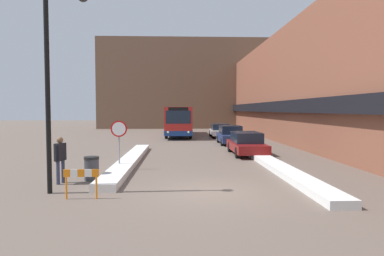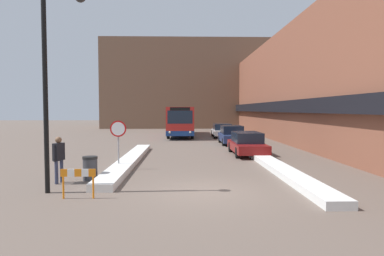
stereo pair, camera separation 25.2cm
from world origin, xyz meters
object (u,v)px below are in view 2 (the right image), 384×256
at_px(parked_car_front, 247,143).
at_px(parked_car_back, 222,130).
at_px(parked_car_middle, 232,135).
at_px(pedestrian, 59,155).
at_px(construction_barricade, 78,178).
at_px(stop_sign, 118,134).
at_px(trash_bin, 90,168).
at_px(city_bus, 180,120).
at_px(street_lamp, 53,68).

xyz_separation_m(parked_car_front, parked_car_back, (0.00, 13.48, -0.01)).
height_order(parked_car_middle, pedestrian, pedestrian).
xyz_separation_m(parked_car_front, parked_car_middle, (0.00, 6.60, 0.03)).
bearing_deg(construction_barricade, parked_car_middle, 66.71).
bearing_deg(parked_car_middle, stop_sign, -120.99).
xyz_separation_m(stop_sign, trash_bin, (-0.67, -2.42, -1.19)).
bearing_deg(parked_car_back, parked_car_front, -90.00).
bearing_deg(pedestrian, city_bus, 5.63).
bearing_deg(parked_car_back, pedestrian, -112.05).
bearing_deg(street_lamp, parked_car_middle, 62.84).
distance_m(parked_car_middle, construction_barricade, 18.43).
xyz_separation_m(parked_car_front, trash_bin, (-7.68, -7.48, -0.23)).
height_order(parked_car_front, stop_sign, stop_sign).
relative_size(parked_car_middle, stop_sign, 1.83).
xyz_separation_m(parked_car_middle, pedestrian, (-8.71, -14.62, 0.33)).
distance_m(parked_car_front, pedestrian, 11.85).
bearing_deg(parked_car_middle, construction_barricade, -113.29).
relative_size(city_bus, street_lamp, 1.79).
height_order(parked_car_back, construction_barricade, parked_car_back).
relative_size(parked_car_front, parked_car_middle, 1.13).
height_order(parked_car_back, stop_sign, stop_sign).
bearing_deg(trash_bin, parked_car_front, 44.25).
distance_m(pedestrian, trash_bin, 1.30).
xyz_separation_m(parked_car_front, pedestrian, (-8.71, -8.02, 0.36)).
height_order(city_bus, construction_barricade, city_bus).
relative_size(parked_car_middle, trash_bin, 4.43).
xyz_separation_m(pedestrian, construction_barricade, (1.42, -2.30, -0.40)).
bearing_deg(construction_barricade, stop_sign, 86.97).
relative_size(city_bus, stop_sign, 5.30).
height_order(stop_sign, pedestrian, stop_sign).
bearing_deg(pedestrian, stop_sign, -13.60).
xyz_separation_m(trash_bin, construction_barricade, (0.39, -2.84, 0.19)).
bearing_deg(pedestrian, parked_car_middle, -14.48).
distance_m(stop_sign, pedestrian, 3.47).
bearing_deg(construction_barricade, parked_car_front, 54.78).
height_order(city_bus, pedestrian, city_bus).
xyz_separation_m(street_lamp, construction_barricade, (1.00, -0.78, -3.51)).
relative_size(parked_car_front, pedestrian, 2.67).
height_order(parked_car_back, pedestrian, pedestrian).
height_order(parked_car_back, street_lamp, street_lamp).
xyz_separation_m(parked_car_front, street_lamp, (-8.28, -9.54, 3.47)).
bearing_deg(trash_bin, pedestrian, -152.32).
relative_size(parked_car_middle, construction_barricade, 3.83).
height_order(parked_car_front, trash_bin, parked_car_front).
height_order(street_lamp, trash_bin, street_lamp).
bearing_deg(parked_car_middle, parked_car_front, -90.00).
distance_m(parked_car_middle, stop_sign, 13.64).
bearing_deg(city_bus, pedestrian, -100.67).
relative_size(pedestrian, construction_barricade, 1.62).
bearing_deg(parked_car_front, parked_car_back, 90.00).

